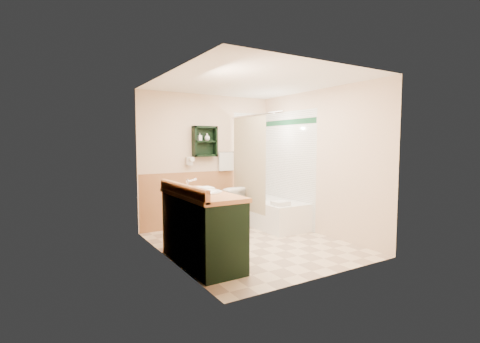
# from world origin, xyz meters

# --- Properties ---
(floor) EXTENTS (3.00, 3.00, 0.00)m
(floor) POSITION_xyz_m (0.00, 0.00, 0.00)
(floor) COLOR beige
(floor) RESTS_ON ground
(back_wall) EXTENTS (2.60, 0.04, 2.40)m
(back_wall) POSITION_xyz_m (0.00, 1.52, 1.20)
(back_wall) COLOR #F6E0C0
(back_wall) RESTS_ON ground
(left_wall) EXTENTS (0.04, 3.00, 2.40)m
(left_wall) POSITION_xyz_m (-1.32, 0.00, 1.20)
(left_wall) COLOR #F6E0C0
(left_wall) RESTS_ON ground
(right_wall) EXTENTS (0.04, 3.00, 2.40)m
(right_wall) POSITION_xyz_m (1.32, 0.00, 1.20)
(right_wall) COLOR #F6E0C0
(right_wall) RESTS_ON ground
(ceiling) EXTENTS (2.60, 3.00, 0.04)m
(ceiling) POSITION_xyz_m (0.00, 0.00, 2.42)
(ceiling) COLOR white
(ceiling) RESTS_ON back_wall
(wainscot_left) EXTENTS (2.98, 2.98, 1.00)m
(wainscot_left) POSITION_xyz_m (-1.29, 0.00, 0.50)
(wainscot_left) COLOR tan
(wainscot_left) RESTS_ON left_wall
(wainscot_back) EXTENTS (2.58, 2.58, 1.00)m
(wainscot_back) POSITION_xyz_m (0.00, 1.49, 0.50)
(wainscot_back) COLOR tan
(wainscot_back) RESTS_ON back_wall
(mirror_frame) EXTENTS (1.30, 1.30, 1.00)m
(mirror_frame) POSITION_xyz_m (-1.27, -0.55, 1.50)
(mirror_frame) COLOR brown
(mirror_frame) RESTS_ON left_wall
(mirror_glass) EXTENTS (1.20, 1.20, 0.90)m
(mirror_glass) POSITION_xyz_m (-1.27, -0.55, 1.50)
(mirror_glass) COLOR white
(mirror_glass) RESTS_ON left_wall
(tile_right) EXTENTS (1.50, 1.50, 2.10)m
(tile_right) POSITION_xyz_m (1.28, 0.75, 1.05)
(tile_right) COLOR white
(tile_right) RESTS_ON right_wall
(tile_back) EXTENTS (0.95, 0.95, 2.10)m
(tile_back) POSITION_xyz_m (1.03, 1.48, 1.05)
(tile_back) COLOR white
(tile_back) RESTS_ON back_wall
(tile_accent) EXTENTS (1.50, 1.50, 0.10)m
(tile_accent) POSITION_xyz_m (1.27, 0.75, 1.90)
(tile_accent) COLOR #144929
(tile_accent) RESTS_ON right_wall
(wall_shelf) EXTENTS (0.45, 0.15, 0.55)m
(wall_shelf) POSITION_xyz_m (-0.10, 1.41, 1.55)
(wall_shelf) COLOR black
(wall_shelf) RESTS_ON back_wall
(hair_dryer) EXTENTS (0.10, 0.24, 0.18)m
(hair_dryer) POSITION_xyz_m (-0.40, 1.43, 1.20)
(hair_dryer) COLOR silver
(hair_dryer) RESTS_ON back_wall
(towel_bar) EXTENTS (0.40, 0.06, 0.40)m
(towel_bar) POSITION_xyz_m (0.35, 1.45, 1.35)
(towel_bar) COLOR white
(towel_bar) RESTS_ON back_wall
(curtain_rod) EXTENTS (0.03, 1.60, 0.03)m
(curtain_rod) POSITION_xyz_m (0.53, 0.75, 2.00)
(curtain_rod) COLOR silver
(curtain_rod) RESTS_ON back_wall
(shower_curtain) EXTENTS (1.05, 1.05, 1.70)m
(shower_curtain) POSITION_xyz_m (0.53, 0.92, 1.15)
(shower_curtain) COLOR #BCB18E
(shower_curtain) RESTS_ON curtain_rod
(vanity) EXTENTS (0.59, 1.42, 0.90)m
(vanity) POSITION_xyz_m (-0.99, -0.36, 0.45)
(vanity) COLOR black
(vanity) RESTS_ON ground
(bathtub) EXTENTS (0.72, 1.50, 0.48)m
(bathtub) POSITION_xyz_m (0.93, 0.82, 0.24)
(bathtub) COLOR white
(bathtub) RESTS_ON ground
(toilet) EXTENTS (0.57, 0.82, 0.73)m
(toilet) POSITION_xyz_m (0.17, 1.20, 0.37)
(toilet) COLOR white
(toilet) RESTS_ON ground
(counter_towel) EXTENTS (0.27, 0.21, 0.04)m
(counter_towel) POSITION_xyz_m (-0.89, -0.16, 0.92)
(counter_towel) COLOR white
(counter_towel) RESTS_ON vanity
(vanity_book) EXTENTS (0.17, 0.04, 0.22)m
(vanity_book) POSITION_xyz_m (-1.16, 0.09, 1.01)
(vanity_book) COLOR black
(vanity_book) RESTS_ON vanity
(tub_towel) EXTENTS (0.26, 0.22, 0.07)m
(tub_towel) POSITION_xyz_m (0.74, 0.26, 0.51)
(tub_towel) COLOR white
(tub_towel) RESTS_ON bathtub
(soap_bottle_a) EXTENTS (0.07, 0.14, 0.06)m
(soap_bottle_a) POSITION_xyz_m (-0.20, 1.40, 1.60)
(soap_bottle_a) COLOR white
(soap_bottle_a) RESTS_ON wall_shelf
(soap_bottle_b) EXTENTS (0.10, 0.13, 0.10)m
(soap_bottle_b) POSITION_xyz_m (-0.06, 1.40, 1.62)
(soap_bottle_b) COLOR white
(soap_bottle_b) RESTS_ON wall_shelf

